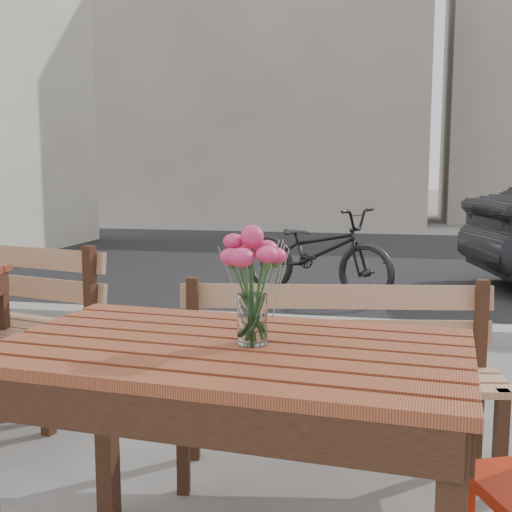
% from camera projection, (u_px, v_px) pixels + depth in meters
% --- Properties ---
extents(street, '(30.00, 8.12, 0.12)m').
position_uv_depth(street, '(370.00, 285.00, 6.90)').
color(street, black).
rests_on(street, ground).
extents(backdrop_buildings, '(15.50, 4.00, 8.00)m').
position_uv_depth(backdrop_buildings, '(392.00, 72.00, 15.44)').
color(backdrop_buildings, gray).
rests_on(backdrop_buildings, ground).
extents(main_table, '(1.35, 0.86, 0.79)m').
position_uv_depth(main_table, '(232.00, 389.00, 1.79)').
color(main_table, maroon).
rests_on(main_table, ground).
extents(main_bench, '(1.39, 0.61, 0.83)m').
position_uv_depth(main_bench, '(336.00, 354.00, 2.68)').
color(main_bench, '#A37354').
rests_on(main_bench, ground).
extents(main_vase, '(0.18, 0.18, 0.33)m').
position_uv_depth(main_vase, '(252.00, 271.00, 1.74)').
color(main_vase, white).
rests_on(main_vase, main_table).
extents(bicycle, '(1.81, 1.29, 0.90)m').
position_uv_depth(bicycle, '(316.00, 252.00, 6.39)').
color(bicycle, black).
rests_on(bicycle, ground).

